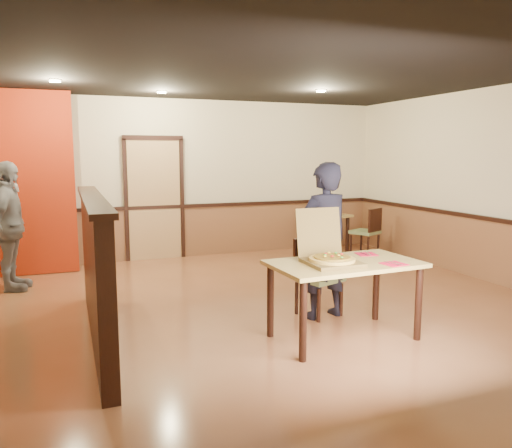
{
  "coord_description": "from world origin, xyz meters",
  "views": [
    {
      "loc": [
        -2.23,
        -5.3,
        1.86
      ],
      "look_at": [
        -0.21,
        0.0,
        1.05
      ],
      "focal_mm": 35.0,
      "sensor_mm": 36.0,
      "label": 1
    }
  ],
  "objects_px": {
    "side_table": "(328,223)",
    "condiment": "(335,210)",
    "main_table": "(344,273)",
    "diner_chair": "(315,273)",
    "pizza_box": "(329,257)",
    "passerby": "(10,227)",
    "side_chair_left": "(323,231)",
    "diner": "(324,241)",
    "side_chair_right": "(368,230)"
  },
  "relations": [
    {
      "from": "main_table",
      "to": "side_chair_left",
      "type": "height_order",
      "value": "side_chair_left"
    },
    {
      "from": "main_table",
      "to": "diner",
      "type": "bearing_deg",
      "value": 77.04
    },
    {
      "from": "passerby",
      "to": "condiment",
      "type": "distance_m",
      "value": 5.51
    },
    {
      "from": "side_table",
      "to": "diner",
      "type": "bearing_deg",
      "value": -119.98
    },
    {
      "from": "diner_chair",
      "to": "condiment",
      "type": "relative_size",
      "value": 5.55
    },
    {
      "from": "main_table",
      "to": "pizza_box",
      "type": "distance_m",
      "value": 0.25
    },
    {
      "from": "pizza_box",
      "to": "condiment",
      "type": "xyz_separation_m",
      "value": [
        2.33,
        3.97,
        -0.06
      ]
    },
    {
      "from": "diner_chair",
      "to": "diner",
      "type": "xyz_separation_m",
      "value": [
        0.02,
        -0.14,
        0.4
      ]
    },
    {
      "from": "side_table",
      "to": "diner",
      "type": "distance_m",
      "value": 3.89
    },
    {
      "from": "main_table",
      "to": "condiment",
      "type": "relative_size",
      "value": 9.47
    },
    {
      "from": "side_chair_right",
      "to": "side_table",
      "type": "bearing_deg",
      "value": -77.93
    },
    {
      "from": "main_table",
      "to": "side_table",
      "type": "relative_size",
      "value": 1.83
    },
    {
      "from": "side_chair_left",
      "to": "diner",
      "type": "distance_m",
      "value": 3.13
    },
    {
      "from": "main_table",
      "to": "pizza_box",
      "type": "xyz_separation_m",
      "value": [
        -0.18,
        -0.01,
        0.18
      ]
    },
    {
      "from": "diner_chair",
      "to": "pizza_box",
      "type": "relative_size",
      "value": 1.51
    },
    {
      "from": "main_table",
      "to": "side_chair_right",
      "type": "height_order",
      "value": "side_chair_right"
    },
    {
      "from": "diner_chair",
      "to": "main_table",
      "type": "bearing_deg",
      "value": -113.75
    },
    {
      "from": "diner_chair",
      "to": "pizza_box",
      "type": "distance_m",
      "value": 0.93
    },
    {
      "from": "main_table",
      "to": "passerby",
      "type": "distance_m",
      "value": 4.58
    },
    {
      "from": "side_table",
      "to": "condiment",
      "type": "distance_m",
      "value": 0.28
    },
    {
      "from": "diner",
      "to": "side_chair_right",
      "type": "bearing_deg",
      "value": -139.32
    },
    {
      "from": "side_table",
      "to": "pizza_box",
      "type": "distance_m",
      "value": 4.61
    },
    {
      "from": "side_table",
      "to": "condiment",
      "type": "height_order",
      "value": "condiment"
    },
    {
      "from": "side_table",
      "to": "condiment",
      "type": "relative_size",
      "value": 5.16
    },
    {
      "from": "side_chair_right",
      "to": "side_table",
      "type": "distance_m",
      "value": 0.78
    },
    {
      "from": "pizza_box",
      "to": "condiment",
      "type": "bearing_deg",
      "value": 60.21
    },
    {
      "from": "diner_chair",
      "to": "side_chair_left",
      "type": "xyz_separation_m",
      "value": [
        1.5,
        2.59,
        0.03
      ]
    },
    {
      "from": "diner_chair",
      "to": "side_table",
      "type": "height_order",
      "value": "diner_chair"
    },
    {
      "from": "main_table",
      "to": "passerby",
      "type": "xyz_separation_m",
      "value": [
        -3.29,
        3.17,
        0.2
      ]
    },
    {
      "from": "main_table",
      "to": "diner_chair",
      "type": "xyz_separation_m",
      "value": [
        0.09,
        0.8,
        -0.19
      ]
    },
    {
      "from": "main_table",
      "to": "side_chair_right",
      "type": "relative_size",
      "value": 1.72
    },
    {
      "from": "diner_chair",
      "to": "side_table",
      "type": "relative_size",
      "value": 1.08
    },
    {
      "from": "diner_chair",
      "to": "condiment",
      "type": "distance_m",
      "value": 3.79
    },
    {
      "from": "condiment",
      "to": "main_table",
      "type": "bearing_deg",
      "value": -118.58
    },
    {
      "from": "side_chair_left",
      "to": "side_chair_right",
      "type": "xyz_separation_m",
      "value": [
        0.94,
        0.01,
        -0.03
      ]
    },
    {
      "from": "side_table",
      "to": "diner",
      "type": "xyz_separation_m",
      "value": [
        -1.94,
        -3.36,
        0.34
      ]
    },
    {
      "from": "side_chair_left",
      "to": "side_chair_right",
      "type": "bearing_deg",
      "value": -170.82
    },
    {
      "from": "pizza_box",
      "to": "side_table",
      "type": "bearing_deg",
      "value": 61.67
    },
    {
      "from": "side_chair_left",
      "to": "side_chair_right",
      "type": "relative_size",
      "value": 1.07
    },
    {
      "from": "diner_chair",
      "to": "side_chair_left",
      "type": "bearing_deg",
      "value": 42.95
    },
    {
      "from": "side_table",
      "to": "diner",
      "type": "height_order",
      "value": "diner"
    },
    {
      "from": "diner",
      "to": "condiment",
      "type": "height_order",
      "value": "diner"
    },
    {
      "from": "main_table",
      "to": "side_chair_left",
      "type": "xyz_separation_m",
      "value": [
        1.59,
        3.4,
        -0.17
      ]
    },
    {
      "from": "passerby",
      "to": "condiment",
      "type": "height_order",
      "value": "passerby"
    },
    {
      "from": "main_table",
      "to": "pizza_box",
      "type": "bearing_deg",
      "value": 178.87
    },
    {
      "from": "diner_chair",
      "to": "passerby",
      "type": "xyz_separation_m",
      "value": [
        -3.39,
        2.37,
        0.4
      ]
    },
    {
      "from": "diner",
      "to": "pizza_box",
      "type": "bearing_deg",
      "value": 58.09
    },
    {
      "from": "pizza_box",
      "to": "diner",
      "type": "bearing_deg",
      "value": 66.78
    },
    {
      "from": "pizza_box",
      "to": "condiment",
      "type": "height_order",
      "value": "pizza_box"
    },
    {
      "from": "side_chair_left",
      "to": "pizza_box",
      "type": "height_order",
      "value": "pizza_box"
    }
  ]
}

